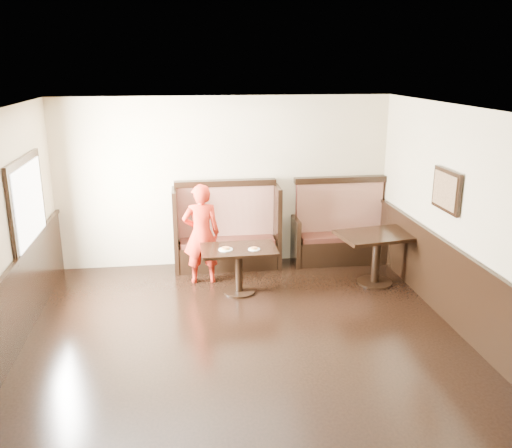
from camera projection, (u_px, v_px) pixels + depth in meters
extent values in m
plane|color=black|center=(253.00, 371.00, 6.04)|extent=(7.00, 7.00, 0.00)
plane|color=#C3B08D|center=(225.00, 182.00, 8.96)|extent=(5.50, 0.00, 5.50)
plane|color=#C3B08D|center=(498.00, 241.00, 6.01)|extent=(0.00, 7.00, 7.00)
plane|color=white|center=(253.00, 116.00, 5.24)|extent=(7.00, 7.00, 0.00)
cube|color=black|center=(486.00, 315.00, 6.26)|extent=(0.05, 6.90, 1.00)
cube|color=black|center=(27.00, 203.00, 7.04)|extent=(0.05, 1.50, 1.20)
cube|color=white|center=(30.00, 203.00, 7.05)|extent=(0.01, 1.30, 1.00)
cube|color=black|center=(447.00, 190.00, 7.06)|extent=(0.04, 0.70, 0.55)
cube|color=olive|center=(445.00, 191.00, 7.05)|extent=(0.01, 0.60, 0.45)
cube|color=black|center=(228.00, 255.00, 9.04)|extent=(1.60, 0.50, 0.42)
cube|color=#3E1C13|center=(227.00, 241.00, 8.97)|extent=(1.54, 0.46, 0.09)
cube|color=#4C0F12|center=(226.00, 212.00, 9.04)|extent=(1.60, 0.12, 0.92)
cube|color=black|center=(225.00, 183.00, 8.90)|extent=(1.68, 0.16, 0.10)
cube|color=black|center=(176.00, 229.00, 8.89)|extent=(0.07, 0.72, 1.36)
cube|color=black|center=(276.00, 225.00, 9.11)|extent=(0.07, 0.72, 1.36)
cube|color=black|center=(341.00, 250.00, 9.30)|extent=(1.50, 0.50, 0.42)
cube|color=#3E1C13|center=(341.00, 236.00, 9.23)|extent=(1.44, 0.46, 0.09)
cube|color=#4C0F12|center=(339.00, 208.00, 9.30)|extent=(1.50, 0.12, 0.92)
cube|color=black|center=(340.00, 180.00, 9.16)|extent=(1.58, 0.16, 0.10)
cube|color=black|center=(295.00, 240.00, 9.23)|extent=(0.07, 0.72, 0.80)
cube|color=black|center=(383.00, 236.00, 9.44)|extent=(0.07, 0.72, 0.80)
cube|color=black|center=(239.00, 250.00, 7.91)|extent=(1.11, 0.70, 0.05)
cylinder|color=black|center=(239.00, 272.00, 8.01)|extent=(0.11, 0.11, 0.64)
cylinder|color=black|center=(239.00, 291.00, 8.10)|extent=(0.48, 0.48, 0.03)
cube|color=black|center=(378.00, 235.00, 8.22)|extent=(1.27, 0.94, 0.05)
cylinder|color=black|center=(376.00, 260.00, 8.33)|extent=(0.13, 0.13, 0.74)
cylinder|color=black|center=(374.00, 282.00, 8.44)|extent=(0.55, 0.55, 0.03)
imported|color=red|center=(201.00, 234.00, 8.28)|extent=(0.58, 0.38, 1.57)
cylinder|color=white|center=(226.00, 249.00, 7.83)|extent=(0.21, 0.21, 0.01)
cylinder|color=tan|center=(226.00, 248.00, 7.83)|extent=(0.13, 0.13, 0.02)
cylinder|color=#EABA54|center=(226.00, 248.00, 7.83)|extent=(0.11, 0.11, 0.01)
cylinder|color=white|center=(254.00, 249.00, 7.85)|extent=(0.17, 0.17, 0.01)
cylinder|color=tan|center=(254.00, 248.00, 7.84)|extent=(0.11, 0.11, 0.01)
cylinder|color=#EABA54|center=(254.00, 248.00, 7.84)|extent=(0.09, 0.09, 0.01)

